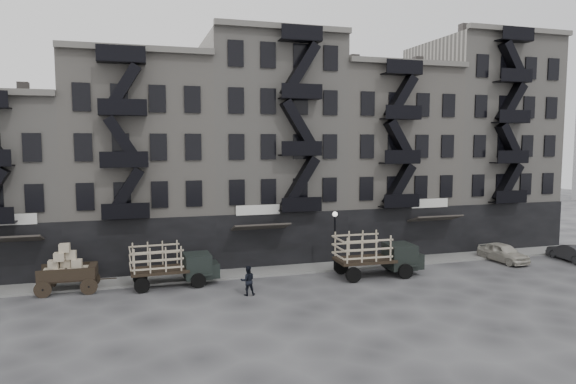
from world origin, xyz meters
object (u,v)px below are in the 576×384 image
object	(u,v)px
stake_truck_west	(172,262)
pedestrian_mid	(248,281)
car_far	(571,252)
wagon	(66,265)
stake_truck_east	(376,252)
car_east	(503,253)

from	to	relation	value
stake_truck_west	pedestrian_mid	bearing A→B (deg)	-41.03
stake_truck_west	car_far	xyz separation A→B (m)	(29.99, -1.76, -0.92)
stake_truck_west	car_far	size ratio (longest dim) A/B	1.41
wagon	pedestrian_mid	size ratio (longest dim) A/B	2.01
stake_truck_west	stake_truck_east	xyz separation A→B (m)	(13.50, -1.60, 0.15)
car_east	wagon	bearing A→B (deg)	172.91
car_east	car_far	xyz separation A→B (m)	(5.27, -1.18, -0.07)
wagon	car_east	bearing A→B (deg)	-0.18
pedestrian_mid	car_east	bearing A→B (deg)	-168.95
stake_truck_west	wagon	bearing A→B (deg)	173.91
stake_truck_west	pedestrian_mid	world-z (taller)	stake_truck_west
stake_truck_west	pedestrian_mid	xyz separation A→B (m)	(4.20, -3.36, -0.67)
stake_truck_east	wagon	bearing A→B (deg)	175.92
stake_truck_east	pedestrian_mid	world-z (taller)	stake_truck_east
car_east	pedestrian_mid	distance (m)	20.72
stake_truck_west	car_east	distance (m)	24.75
car_east	stake_truck_east	bearing A→B (deg)	179.93
stake_truck_west	stake_truck_east	bearing A→B (deg)	-9.10
wagon	stake_truck_west	size ratio (longest dim) A/B	0.65
wagon	stake_truck_west	xyz separation A→B (m)	(6.27, -0.41, -0.15)
car_east	car_far	distance (m)	5.40
stake_truck_east	car_east	bearing A→B (deg)	6.92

